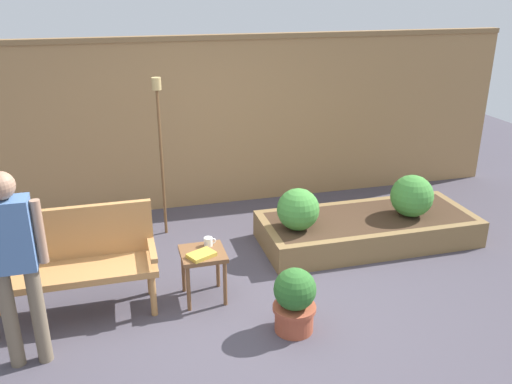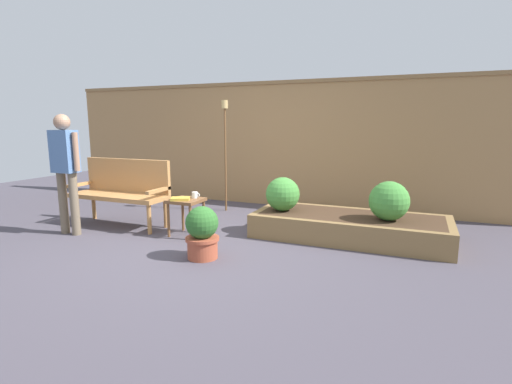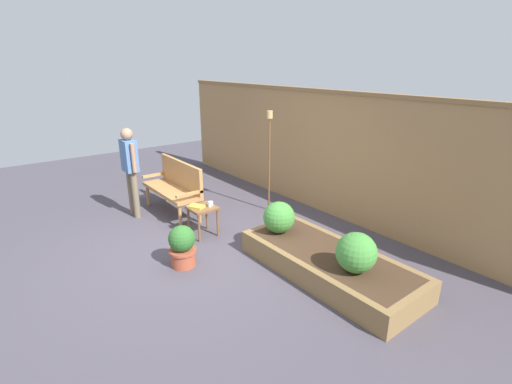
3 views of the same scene
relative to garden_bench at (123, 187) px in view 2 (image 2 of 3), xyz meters
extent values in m
plane|color=#47424C|center=(1.47, -0.44, -0.54)|extent=(14.00, 14.00, 0.00)
cube|color=#A37A4C|center=(1.47, 2.16, 0.51)|extent=(8.40, 0.10, 2.10)
cube|color=olive|center=(1.47, 2.16, 1.59)|extent=(8.40, 0.14, 0.06)
cylinder|color=#B77F47|center=(0.66, 0.08, -0.34)|extent=(0.06, 0.06, 0.40)
cylinder|color=#B77F47|center=(0.66, -0.28, -0.34)|extent=(0.06, 0.06, 0.40)
cylinder|color=#B77F47|center=(-0.66, 0.08, -0.34)|extent=(0.06, 0.06, 0.40)
cylinder|color=#B77F47|center=(-0.66, -0.28, -0.34)|extent=(0.06, 0.06, 0.40)
cube|color=#B77F47|center=(0.00, -0.10, -0.11)|extent=(1.44, 0.48, 0.06)
cube|color=#B77F47|center=(0.00, 0.11, 0.16)|extent=(1.44, 0.06, 0.48)
cube|color=#B77F47|center=(-0.69, -0.10, 0.02)|extent=(0.06, 0.48, 0.04)
cube|color=#B77F47|center=(0.69, -0.10, 0.02)|extent=(0.06, 0.48, 0.04)
cylinder|color=brown|center=(1.30, 0.05, -0.32)|extent=(0.04, 0.04, 0.44)
cylinder|color=brown|center=(1.30, -0.28, -0.32)|extent=(0.04, 0.04, 0.44)
cylinder|color=brown|center=(0.97, 0.05, -0.32)|extent=(0.04, 0.04, 0.44)
cylinder|color=brown|center=(0.97, -0.28, -0.32)|extent=(0.04, 0.04, 0.44)
cube|color=brown|center=(1.13, -0.12, -0.08)|extent=(0.40, 0.40, 0.04)
cylinder|color=white|center=(1.20, -0.01, -0.02)|extent=(0.08, 0.08, 0.08)
torus|color=white|center=(1.25, -0.01, -0.02)|extent=(0.06, 0.01, 0.06)
cube|color=gold|center=(1.11, -0.21, -0.05)|extent=(0.28, 0.25, 0.03)
cylinder|color=#A84C33|center=(1.78, -0.81, -0.44)|extent=(0.33, 0.33, 0.20)
cylinder|color=#A84C33|center=(1.78, -0.81, -0.33)|extent=(0.37, 0.37, 0.04)
sphere|color=#2D6628|center=(1.78, -0.81, -0.15)|extent=(0.35, 0.35, 0.35)
cube|color=olive|center=(3.12, 0.11, -0.39)|extent=(2.40, 0.09, 0.30)
cube|color=olive|center=(3.12, 1.02, -0.39)|extent=(2.40, 0.09, 0.30)
cube|color=olive|center=(1.96, 0.56, -0.39)|extent=(0.09, 0.82, 0.30)
cube|color=olive|center=(4.27, 0.56, -0.39)|extent=(0.09, 0.82, 0.30)
cube|color=#422D1E|center=(3.12, 0.56, -0.39)|extent=(2.22, 0.82, 0.30)
cylinder|color=brown|center=(2.25, 0.47, -0.21)|extent=(0.04, 0.04, 0.06)
sphere|color=#428938|center=(2.25, 0.47, -0.02)|extent=(0.45, 0.45, 0.45)
cylinder|color=brown|center=(3.58, 0.47, -0.21)|extent=(0.04, 0.04, 0.06)
sphere|color=#428938|center=(3.58, 0.47, -0.01)|extent=(0.47, 0.47, 0.47)
cylinder|color=brown|center=(0.94, 1.37, 0.29)|extent=(0.03, 0.03, 1.68)
cylinder|color=tan|center=(0.94, 1.37, 1.20)|extent=(0.10, 0.10, 0.13)
cylinder|color=#70604C|center=(-0.21, -0.67, -0.13)|extent=(0.11, 0.11, 0.82)
cylinder|color=#70604C|center=(-0.41, -0.67, -0.13)|extent=(0.11, 0.11, 0.82)
cube|color=#4C70A3|center=(-0.31, -0.67, 0.55)|extent=(0.32, 0.20, 0.54)
cylinder|color=#9E755B|center=(-0.11, -0.67, 0.55)|extent=(0.07, 0.07, 0.49)
cylinder|color=#9E755B|center=(-0.51, -0.67, 0.55)|extent=(0.07, 0.07, 0.49)
sphere|color=#9E755B|center=(-0.31, -0.67, 0.92)|extent=(0.20, 0.20, 0.20)
camera|label=1|loc=(0.48, -4.39, 2.20)|focal=37.62mm
camera|label=2|loc=(3.87, -4.29, 0.90)|focal=27.22mm
camera|label=3|loc=(5.87, -2.75, 2.04)|focal=26.24mm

